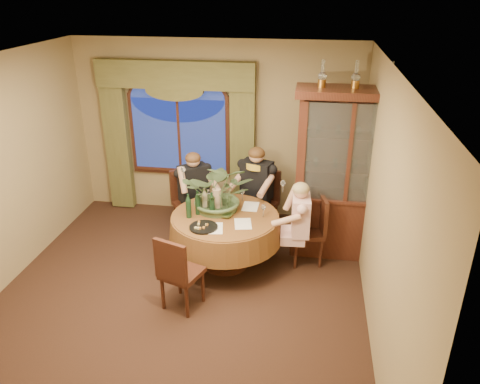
% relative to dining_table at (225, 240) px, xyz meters
% --- Properties ---
extents(floor, '(5.00, 5.00, 0.00)m').
position_rel_dining_table_xyz_m(floor, '(-0.43, -0.88, -0.38)').
color(floor, black).
rests_on(floor, ground).
extents(wall_back, '(4.50, 0.00, 4.50)m').
position_rel_dining_table_xyz_m(wall_back, '(-0.43, 1.62, 1.02)').
color(wall_back, '#8C7955').
rests_on(wall_back, ground).
extents(wall_right, '(0.00, 5.00, 5.00)m').
position_rel_dining_table_xyz_m(wall_right, '(1.82, -0.88, 1.02)').
color(wall_right, '#8C7955').
rests_on(wall_right, ground).
extents(ceiling, '(5.00, 5.00, 0.00)m').
position_rel_dining_table_xyz_m(ceiling, '(-0.43, -0.88, 2.42)').
color(ceiling, white).
rests_on(ceiling, wall_back).
extents(window, '(1.62, 0.10, 1.32)m').
position_rel_dining_table_xyz_m(window, '(-1.03, 1.55, 0.92)').
color(window, navy).
rests_on(window, wall_back).
extents(arched_transom, '(1.60, 0.06, 0.44)m').
position_rel_dining_table_xyz_m(arched_transom, '(-1.03, 1.55, 1.71)').
color(arched_transom, navy).
rests_on(arched_transom, wall_back).
extents(drapery_left, '(0.38, 0.14, 2.32)m').
position_rel_dining_table_xyz_m(drapery_left, '(-2.06, 1.50, 0.80)').
color(drapery_left, '#4E4E27').
rests_on(drapery_left, floor).
extents(drapery_right, '(0.38, 0.14, 2.32)m').
position_rel_dining_table_xyz_m(drapery_right, '(0.00, 1.50, 0.80)').
color(drapery_right, '#4E4E27').
rests_on(drapery_right, floor).
extents(swag_valance, '(2.45, 0.16, 0.42)m').
position_rel_dining_table_xyz_m(swag_valance, '(-1.03, 1.47, 1.90)').
color(swag_valance, '#4E4E27').
rests_on(swag_valance, wall_back).
extents(dining_table, '(1.74, 1.74, 0.75)m').
position_rel_dining_table_xyz_m(dining_table, '(0.00, 0.00, 0.00)').
color(dining_table, maroon).
rests_on(dining_table, floor).
extents(china_cabinet, '(1.45, 0.57, 2.35)m').
position_rel_dining_table_xyz_m(china_cabinet, '(1.55, 0.58, 0.80)').
color(china_cabinet, '#371811').
rests_on(china_cabinet, floor).
extents(oil_lamp_left, '(0.11, 0.11, 0.34)m').
position_rel_dining_table_xyz_m(oil_lamp_left, '(1.14, 0.58, 2.14)').
color(oil_lamp_left, '#A5722D').
rests_on(oil_lamp_left, china_cabinet).
extents(oil_lamp_center, '(0.11, 0.11, 0.34)m').
position_rel_dining_table_xyz_m(oil_lamp_center, '(1.55, 0.58, 2.14)').
color(oil_lamp_center, '#A5722D').
rests_on(oil_lamp_center, china_cabinet).
extents(oil_lamp_right, '(0.11, 0.11, 0.34)m').
position_rel_dining_table_xyz_m(oil_lamp_right, '(1.96, 0.58, 2.14)').
color(oil_lamp_right, '#A5722D').
rests_on(oil_lamp_right, china_cabinet).
extents(chair_right, '(0.50, 0.50, 0.96)m').
position_rel_dining_table_xyz_m(chair_right, '(1.08, 0.25, 0.10)').
color(chair_right, black).
rests_on(chair_right, floor).
extents(chair_back_right, '(0.54, 0.54, 0.96)m').
position_rel_dining_table_xyz_m(chair_back_right, '(0.37, 0.99, 0.10)').
color(chair_back_right, black).
rests_on(chair_back_right, floor).
extents(chair_back, '(0.59, 0.59, 0.96)m').
position_rel_dining_table_xyz_m(chair_back, '(-0.71, 0.84, 0.10)').
color(chair_back, black).
rests_on(chair_back, floor).
extents(chair_front_left, '(0.54, 0.54, 0.96)m').
position_rel_dining_table_xyz_m(chair_front_left, '(-0.34, -0.96, 0.10)').
color(chair_front_left, black).
rests_on(chair_front_left, floor).
extents(person_pink, '(0.44, 0.48, 1.25)m').
position_rel_dining_table_xyz_m(person_pink, '(0.99, 0.07, 0.25)').
color(person_pink, beige).
rests_on(person_pink, floor).
extents(person_back, '(0.64, 0.64, 1.33)m').
position_rel_dining_table_xyz_m(person_back, '(-0.62, 0.77, 0.29)').
color(person_back, black).
rests_on(person_back, floor).
extents(person_scarf, '(0.63, 0.60, 1.41)m').
position_rel_dining_table_xyz_m(person_scarf, '(0.31, 0.91, 0.33)').
color(person_scarf, black).
rests_on(person_scarf, floor).
extents(stoneware_vase, '(0.16, 0.16, 0.30)m').
position_rel_dining_table_xyz_m(stoneware_vase, '(-0.14, 0.14, 0.53)').
color(stoneware_vase, '#9C7D65').
rests_on(stoneware_vase, dining_table).
extents(centerpiece_plant, '(0.93, 1.03, 0.81)m').
position_rel_dining_table_xyz_m(centerpiece_plant, '(-0.10, 0.18, 0.98)').
color(centerpiece_plant, '#455E3A').
rests_on(centerpiece_plant, dining_table).
extents(olive_bowl, '(0.16, 0.16, 0.05)m').
position_rel_dining_table_xyz_m(olive_bowl, '(0.03, -0.05, 0.40)').
color(olive_bowl, '#3F5127').
rests_on(olive_bowl, dining_table).
extents(cheese_platter, '(0.36, 0.36, 0.02)m').
position_rel_dining_table_xyz_m(cheese_platter, '(-0.20, -0.38, 0.39)').
color(cheese_platter, black).
rests_on(cheese_platter, dining_table).
extents(wine_bottle_0, '(0.07, 0.07, 0.33)m').
position_rel_dining_table_xyz_m(wine_bottle_0, '(-0.32, 0.21, 0.54)').
color(wine_bottle_0, black).
rests_on(wine_bottle_0, dining_table).
extents(wine_bottle_1, '(0.07, 0.07, 0.33)m').
position_rel_dining_table_xyz_m(wine_bottle_1, '(-0.29, 0.09, 0.54)').
color(wine_bottle_1, tan).
rests_on(wine_bottle_1, dining_table).
extents(wine_bottle_2, '(0.07, 0.07, 0.33)m').
position_rel_dining_table_xyz_m(wine_bottle_2, '(-0.36, -0.02, 0.54)').
color(wine_bottle_2, black).
rests_on(wine_bottle_2, dining_table).
extents(wine_bottle_3, '(0.07, 0.07, 0.33)m').
position_rel_dining_table_xyz_m(wine_bottle_3, '(-0.16, -0.04, 0.54)').
color(wine_bottle_3, black).
rests_on(wine_bottle_3, dining_table).
extents(wine_bottle_4, '(0.07, 0.07, 0.33)m').
position_rel_dining_table_xyz_m(wine_bottle_4, '(-0.45, -0.13, 0.54)').
color(wine_bottle_4, black).
rests_on(wine_bottle_4, dining_table).
extents(tasting_paper_0, '(0.27, 0.34, 0.00)m').
position_rel_dining_table_xyz_m(tasting_paper_0, '(0.27, -0.20, 0.38)').
color(tasting_paper_0, white).
rests_on(tasting_paper_0, dining_table).
extents(tasting_paper_1, '(0.21, 0.30, 0.00)m').
position_rel_dining_table_xyz_m(tasting_paper_1, '(0.30, 0.30, 0.38)').
color(tasting_paper_1, white).
rests_on(tasting_paper_1, dining_table).
extents(tasting_paper_2, '(0.26, 0.33, 0.00)m').
position_rel_dining_table_xyz_m(tasting_paper_2, '(-0.07, -0.38, 0.38)').
color(tasting_paper_2, white).
rests_on(tasting_paper_2, dining_table).
extents(wine_glass_person_pink, '(0.07, 0.07, 0.18)m').
position_rel_dining_table_xyz_m(wine_glass_person_pink, '(0.50, 0.03, 0.46)').
color(wine_glass_person_pink, silver).
rests_on(wine_glass_person_pink, dining_table).
extents(wine_glass_person_back, '(0.07, 0.07, 0.18)m').
position_rel_dining_table_xyz_m(wine_glass_person_back, '(-0.31, 0.39, 0.46)').
color(wine_glass_person_back, silver).
rests_on(wine_glass_person_back, dining_table).
extents(wine_glass_person_scarf, '(0.07, 0.07, 0.18)m').
position_rel_dining_table_xyz_m(wine_glass_person_scarf, '(0.16, 0.48, 0.46)').
color(wine_glass_person_scarf, silver).
rests_on(wine_glass_person_scarf, dining_table).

